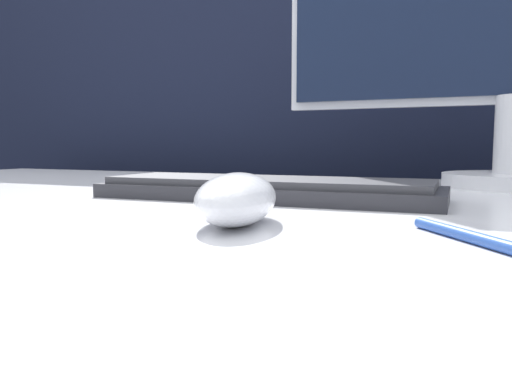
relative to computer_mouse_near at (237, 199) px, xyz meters
The scene contains 4 objects.
partition_panel 0.75m from the computer_mouse_near, 92.95° to the left, with size 5.00×0.03×1.34m.
computer_mouse_near is the anchor object (origin of this frame).
keyboard 0.19m from the computer_mouse_near, 105.24° to the left, with size 0.39×0.13×0.02m.
pen 0.17m from the computer_mouse_near, ahead, with size 0.09×0.11×0.01m.
Camera 1 is at (0.20, -0.51, 0.82)m, focal length 35.00 mm.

